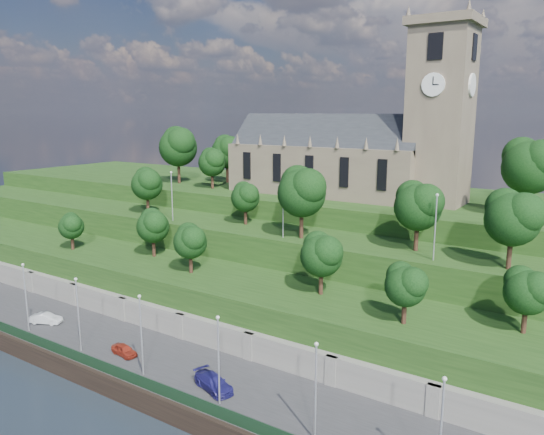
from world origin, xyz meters
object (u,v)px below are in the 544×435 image
Objects in this scene: church at (355,149)px; car_left at (124,350)px; car_right at (214,383)px; car_middle at (46,318)px.

car_left is (-7.82, -41.56, -19.92)m from church.
car_middle is at bearing 106.75° from car_right.
car_right is at bearing -83.53° from car_left.
car_right reaches higher than car_left.
car_right reaches higher than car_middle.
car_left is at bearing -100.65° from church.
church is 10.96× the size of car_left.
church is 7.79× the size of car_right.
car_left is 12.96m from car_right.
church is 46.75m from car_left.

